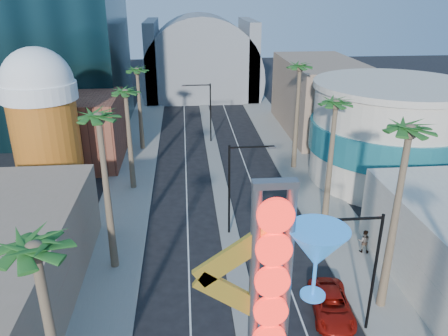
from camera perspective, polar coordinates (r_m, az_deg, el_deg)
sidewalk_west at (r=51.24m, az=-11.73°, el=-0.17°), size 5.00×100.00×0.15m
sidewalk_east at (r=52.48m, az=9.33°, el=0.56°), size 5.00×100.00×0.15m
median at (r=53.77m, az=-1.31°, el=1.41°), size 1.60×84.00×0.15m
brick_filler_west at (r=53.88m, az=-18.64°, el=4.67°), size 10.00×10.00×8.00m
filler_east at (r=64.73m, az=12.45°, el=9.10°), size 10.00×20.00×10.00m
beer_mug at (r=45.70m, az=-22.55°, el=6.10°), size 7.00×7.00×14.50m
turquoise_building at (r=49.26m, az=20.78°, el=4.29°), size 16.60×16.60×10.60m
canopy at (r=85.47m, az=-2.99°, el=12.28°), size 22.00×16.00×22.00m
neon_sign at (r=19.74m, az=8.46°, el=-15.60°), size 6.53×2.60×12.55m
streetlight_0 at (r=35.42m, az=1.57°, el=-1.74°), size 3.79×0.25×8.00m
streetlight_1 at (r=57.98m, az=-2.32°, el=7.95°), size 3.79×0.25×8.00m
streetlight_2 at (r=26.77m, az=18.28°, el=-11.79°), size 3.45×0.25×8.00m
palm_0 at (r=17.86m, az=-23.18°, el=-11.60°), size 2.40×2.40×11.70m
palm_1 at (r=29.88m, az=-15.94°, el=4.92°), size 2.40×2.40×12.70m
palm_2 at (r=43.58m, az=-12.68°, el=8.78°), size 2.40×2.40×11.20m
palm_3 at (r=55.25m, az=-11.25°, el=11.71°), size 2.40×2.40×11.20m
palm_5 at (r=26.57m, az=22.84°, el=2.85°), size 2.40×2.40×13.20m
palm_6 at (r=37.46m, az=14.33°, el=7.13°), size 2.40×2.40×11.70m
palm_7 at (r=48.46m, az=9.84°, el=11.96°), size 2.40×2.40×12.70m
red_pickup at (r=29.91m, az=13.84°, el=-16.96°), size 2.95×5.39×1.43m
pedestrian_b at (r=36.22m, az=17.81°, el=-9.08°), size 1.11×0.98×1.90m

